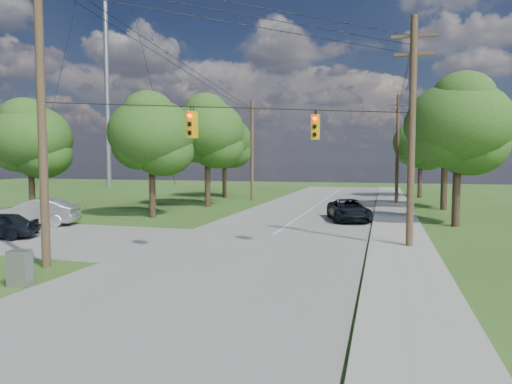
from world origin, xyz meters
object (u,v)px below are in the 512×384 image
(pole_north_w, at_px, (252,149))
(control_cabinet, at_px, (20,268))
(pole_north_e, at_px, (397,148))
(pole_sw, at_px, (41,102))
(pole_ne, at_px, (412,129))
(car_main_north, at_px, (349,210))
(car_cross_silver, at_px, (36,212))

(pole_north_w, bearing_deg, control_cabinet, -87.32)
(pole_north_e, bearing_deg, pole_sw, -114.52)
(pole_sw, bearing_deg, control_cabinet, -66.11)
(pole_sw, height_order, pole_ne, pole_sw)
(car_main_north, bearing_deg, car_cross_silver, -172.01)
(car_cross_silver, relative_size, car_main_north, 0.98)
(pole_north_w, height_order, car_main_north, pole_north_w)
(pole_ne, bearing_deg, control_cabinet, -140.88)
(pole_ne, relative_size, car_main_north, 2.06)
(pole_sw, relative_size, control_cabinet, 10.22)
(pole_sw, height_order, car_main_north, pole_sw)
(pole_north_w, bearing_deg, pole_sw, -89.23)
(pole_sw, distance_m, pole_ne, 15.51)
(pole_north_e, xyz_separation_m, control_cabinet, (-12.40, -32.08, -4.54))
(pole_north_e, distance_m, control_cabinet, 34.69)
(pole_ne, bearing_deg, pole_north_w, 122.29)
(pole_north_e, relative_size, car_main_north, 1.96)
(car_cross_silver, distance_m, car_main_north, 19.91)
(pole_north_e, bearing_deg, pole_ne, -90.00)
(pole_sw, bearing_deg, car_main_north, 58.53)
(pole_ne, xyz_separation_m, car_main_north, (-3.40, 8.90, -4.73))
(pole_sw, height_order, pole_north_w, pole_sw)
(control_cabinet, bearing_deg, pole_north_e, 60.38)
(car_cross_silver, bearing_deg, pole_ne, 69.67)
(pole_ne, bearing_deg, pole_sw, -150.62)
(pole_ne, height_order, pole_north_e, pole_ne)
(car_main_north, relative_size, control_cabinet, 4.34)
(car_cross_silver, height_order, car_main_north, car_cross_silver)
(pole_ne, distance_m, pole_north_e, 22.00)
(pole_ne, height_order, car_main_north, pole_ne)
(pole_north_w, bearing_deg, car_cross_silver, -110.89)
(car_cross_silver, bearing_deg, car_main_north, 95.53)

